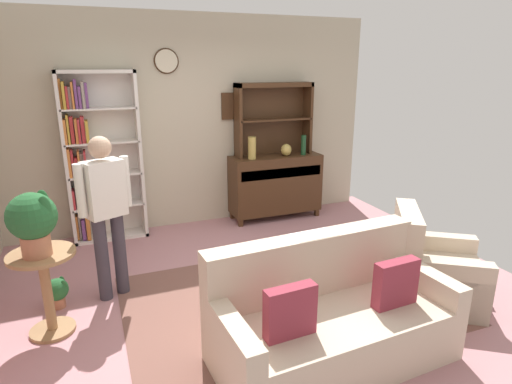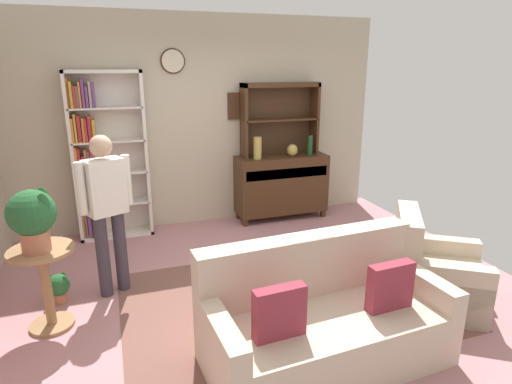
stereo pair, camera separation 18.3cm
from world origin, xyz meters
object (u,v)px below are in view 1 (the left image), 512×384
object	(u,v)px
sideboard_hutch	(273,109)
potted_plant_small	(57,291)
potted_plant_large	(33,220)
couch_floral	(330,319)
bottle_wine	(303,145)
person_reading	(106,207)
book_stack	(314,257)
armchair_floral	(432,272)
plant_stand	(46,284)
vase_round	(286,150)
sideboard	(275,183)
coffee_table	(308,267)
bookshelf	(96,158)
vase_tall	(252,148)

from	to	relation	value
sideboard_hutch	potted_plant_small	size ratio (longest dim) A/B	3.86
potted_plant_large	potted_plant_small	bearing A→B (deg)	83.76
couch_floral	potted_plant_small	distance (m)	2.48
bottle_wine	person_reading	distance (m)	3.07
potted_plant_small	book_stack	world-z (taller)	book_stack
armchair_floral	plant_stand	xyz separation A→B (m)	(-3.32, 0.76, 0.15)
vase_round	couch_floral	xyz separation A→B (m)	(-1.02, -2.94, -0.69)
person_reading	sideboard	bearing A→B (deg)	31.76
sideboard_hutch	armchair_floral	bearing A→B (deg)	-81.06
coffee_table	bookshelf	bearing A→B (deg)	126.35
sideboard_hutch	potted_plant_large	distance (m)	3.59
sideboard_hutch	book_stack	world-z (taller)	sideboard_hutch
armchair_floral	coffee_table	size ratio (longest dim) A/B	1.33
couch_floral	plant_stand	bearing A→B (deg)	150.84
bottle_wine	potted_plant_small	xyz separation A→B (m)	(-3.24, -1.41, -0.89)
bookshelf	coffee_table	size ratio (longest dim) A/B	2.62
vase_round	vase_tall	bearing A→B (deg)	-178.51
plant_stand	armchair_floral	bearing A→B (deg)	-12.83
plant_stand	person_reading	distance (m)	0.83
vase_round	coffee_table	size ratio (longest dim) A/B	0.21
plant_stand	potted_plant_small	size ratio (longest dim) A/B	2.53
sideboard_hutch	vase_round	xyz separation A→B (m)	(0.13, -0.18, -0.55)
sideboard	vase_tall	xyz separation A→B (m)	(-0.39, -0.08, 0.56)
sideboard_hutch	vase_tall	xyz separation A→B (m)	(-0.39, -0.19, -0.49)
vase_tall	coffee_table	world-z (taller)	vase_tall
sideboard	plant_stand	bearing A→B (deg)	-146.79
vase_round	potted_plant_large	bearing A→B (deg)	-148.39
bookshelf	potted_plant_large	size ratio (longest dim) A/B	4.11
vase_round	potted_plant_large	world-z (taller)	potted_plant_large
bottle_wine	potted_plant_large	distance (m)	3.77
bookshelf	vase_tall	distance (m)	1.99
coffee_table	plant_stand	bearing A→B (deg)	171.00
armchair_floral	bottle_wine	bearing A→B (deg)	90.98
sideboard_hutch	potted_plant_large	size ratio (longest dim) A/B	2.15
sideboard	sideboard_hutch	bearing A→B (deg)	90.00
vase_tall	person_reading	distance (m)	2.41
sideboard	sideboard_hutch	size ratio (longest dim) A/B	1.18
bookshelf	sideboard	distance (m)	2.44
potted_plant_small	person_reading	world-z (taller)	person_reading
couch_floral	armchair_floral	world-z (taller)	couch_floral
bookshelf	plant_stand	size ratio (longest dim) A/B	2.91
plant_stand	potted_plant_large	xyz separation A→B (m)	(-0.01, -0.04, 0.58)
vase_tall	potted_plant_small	world-z (taller)	vase_tall
vase_tall	plant_stand	xyz separation A→B (m)	(-2.50, -1.81, -0.63)
couch_floral	sideboard	bearing A→B (deg)	73.58
vase_round	potted_plant_small	xyz separation A→B (m)	(-2.98, -1.43, -0.84)
couch_floral	coffee_table	xyz separation A→B (m)	(0.22, 0.76, 0.04)
vase_round	book_stack	size ratio (longest dim) A/B	0.79
vase_tall	armchair_floral	bearing A→B (deg)	-72.21
person_reading	coffee_table	bearing A→B (deg)	-24.85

